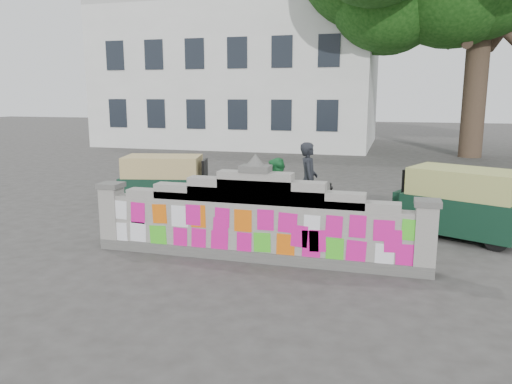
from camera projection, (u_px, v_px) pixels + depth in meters
ground at (255, 259)px, 9.44m from camera, size 100.00×100.00×0.00m
parapet_wall at (255, 221)px, 9.29m from camera, size 6.48×0.44×2.01m
building at (244, 79)px, 31.29m from camera, size 16.00×10.00×8.90m
cyclist_bike at (308, 206)px, 11.59m from camera, size 2.06×1.05×1.04m
cyclist_rider at (308, 191)px, 11.52m from camera, size 0.53×0.71×1.75m
pedestrian at (276, 195)px, 11.24m from camera, size 0.86×0.97×1.68m
rickshaw_left at (166, 181)px, 13.65m from camera, size 2.66×1.65×1.43m
rickshaw_right at (459, 202)px, 10.80m from camera, size 2.80×2.12×1.51m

